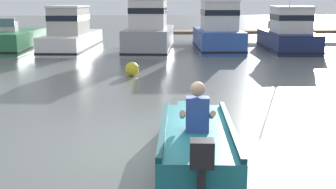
{
  "coord_description": "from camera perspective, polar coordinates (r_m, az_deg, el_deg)",
  "views": [
    {
      "loc": [
        -0.52,
        -7.17,
        2.37
      ],
      "look_at": [
        0.26,
        1.38,
        0.55
      ],
      "focal_mm": 48.46,
      "sensor_mm": 36.0,
      "label": 1
    }
  ],
  "objects": [
    {
      "name": "moored_boat_blue",
      "position": [
        21.15,
        6.31,
        7.79
      ],
      "size": [
        2.25,
        4.83,
        2.33
      ],
      "color": "#2D519E",
      "rests_on": "ground"
    },
    {
      "name": "moored_boat_navy",
      "position": [
        21.64,
        14.91,
        7.3
      ],
      "size": [
        2.4,
        4.91,
        3.75
      ],
      "color": "#19234C",
      "rests_on": "ground"
    },
    {
      "name": "moored_boat_grey",
      "position": [
        20.39,
        -2.37,
        7.82
      ],
      "size": [
        2.67,
        5.35,
        2.42
      ],
      "color": "gray",
      "rests_on": "ground"
    },
    {
      "name": "ground_plane",
      "position": [
        7.57,
        -1.0,
        -6.28
      ],
      "size": [
        120.0,
        120.0,
        0.0
      ],
      "primitive_type": "plane",
      "color": "slate"
    },
    {
      "name": "wooden_dock",
      "position": [
        26.48,
        13.09,
        7.73
      ],
      "size": [
        15.22,
        1.64,
        1.18
      ],
      "color": "brown",
      "rests_on": "ground"
    },
    {
      "name": "mooring_buoy",
      "position": [
        14.21,
        -4.56,
        3.21
      ],
      "size": [
        0.44,
        0.44,
        0.44
      ],
      "primitive_type": "sphere",
      "color": "yellow",
      "rests_on": "ground"
    },
    {
      "name": "moored_boat_green",
      "position": [
        22.38,
        -18.94,
        6.38
      ],
      "size": [
        2.33,
        4.95,
        1.5
      ],
      "color": "#287042",
      "rests_on": "ground"
    },
    {
      "name": "moored_boat_white",
      "position": [
        21.76,
        -12.05,
        7.45
      ],
      "size": [
        2.52,
        6.12,
        2.07
      ],
      "color": "white",
      "rests_on": "ground"
    },
    {
      "name": "rowboat_with_person",
      "position": [
        7.03,
        3.6,
        -5.61
      ],
      "size": [
        1.46,
        3.73,
        1.19
      ],
      "color": "#1E727A",
      "rests_on": "ground"
    }
  ]
}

